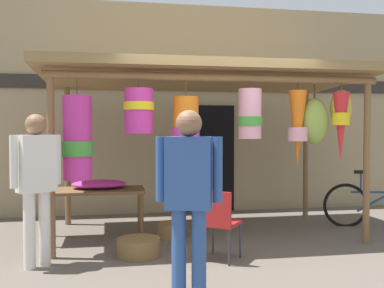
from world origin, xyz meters
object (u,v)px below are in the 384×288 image
at_px(flower_heap_on_table, 101,184).
at_px(folding_chair, 218,219).
at_px(display_table, 95,194).
at_px(customer_foreground, 189,189).
at_px(wicker_basket_by_table, 139,247).
at_px(parked_bicycle, 379,205).
at_px(wicker_basket_spare, 171,230).
at_px(vendor_in_orange, 36,177).

bearing_deg(flower_heap_on_table, folding_chair, -45.13).
bearing_deg(display_table, customer_foreground, -70.05).
bearing_deg(wicker_basket_by_table, parked_bicycle, 14.40).
bearing_deg(wicker_basket_spare, vendor_in_orange, -147.18).
xyz_separation_m(folding_chair, parked_bicycle, (2.95, 1.37, -0.16)).
xyz_separation_m(display_table, customer_foreground, (0.91, -2.50, 0.38)).
relative_size(vendor_in_orange, customer_foreground, 1.00).
relative_size(flower_heap_on_table, folding_chair, 0.92).
distance_m(folding_chair, wicker_basket_by_table, 1.06).
bearing_deg(vendor_in_orange, wicker_basket_spare, 32.82).
xyz_separation_m(display_table, wicker_basket_by_table, (0.55, -0.94, -0.53)).
bearing_deg(wicker_basket_by_table, folding_chair, -22.61).
bearing_deg(wicker_basket_by_table, customer_foreground, -77.17).
distance_m(wicker_basket_by_table, customer_foreground, 1.84).
bearing_deg(wicker_basket_by_table, vendor_in_orange, -169.10).
relative_size(folding_chair, wicker_basket_by_table, 1.59).
height_order(vendor_in_orange, customer_foreground, vendor_in_orange).
bearing_deg(customer_foreground, wicker_basket_spare, 86.42).
relative_size(display_table, wicker_basket_by_table, 2.58).
relative_size(wicker_basket_spare, customer_foreground, 0.22).
height_order(flower_heap_on_table, customer_foreground, customer_foreground).
xyz_separation_m(folding_chair, customer_foreground, (-0.55, -1.18, 0.52)).
bearing_deg(wicker_basket_spare, wicker_basket_by_table, -120.85).
relative_size(display_table, customer_foreground, 0.79).
distance_m(wicker_basket_spare, customer_foreground, 2.57).
xyz_separation_m(parked_bicycle, vendor_in_orange, (-5.01, -1.21, 0.67)).
bearing_deg(wicker_basket_by_table, flower_heap_on_table, 115.31).
distance_m(flower_heap_on_table, wicker_basket_spare, 1.20).
height_order(wicker_basket_by_table, customer_foreground, customer_foreground).
distance_m(display_table, customer_foreground, 2.68).
distance_m(flower_heap_on_table, vendor_in_orange, 1.43).
bearing_deg(display_table, flower_heap_on_table, 44.26).
xyz_separation_m(flower_heap_on_table, vendor_in_orange, (-0.67, -1.23, 0.25)).
distance_m(display_table, vendor_in_orange, 1.36).
relative_size(wicker_basket_by_table, wicker_basket_spare, 1.36).
xyz_separation_m(display_table, vendor_in_orange, (-0.60, -1.16, 0.38)).
xyz_separation_m(wicker_basket_by_table, customer_foreground, (0.35, -1.56, 0.91)).
bearing_deg(display_table, parked_bicycle, 0.62).
distance_m(folding_chair, wicker_basket_spare, 1.34).
relative_size(display_table, flower_heap_on_table, 1.76).
xyz_separation_m(flower_heap_on_table, wicker_basket_spare, (0.98, -0.17, -0.66)).
xyz_separation_m(folding_chair, wicker_basket_spare, (-0.40, 1.22, -0.39)).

